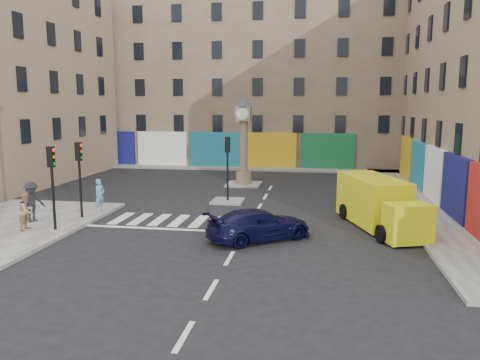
% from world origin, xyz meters
% --- Properties ---
extents(ground, '(120.00, 120.00, 0.00)m').
position_xyz_m(ground, '(0.00, 0.00, 0.00)').
color(ground, black).
rests_on(ground, ground).
extents(sidewalk_right, '(2.60, 30.00, 0.15)m').
position_xyz_m(sidewalk_right, '(8.70, 10.00, 0.07)').
color(sidewalk_right, gray).
rests_on(sidewalk_right, ground).
extents(sidewalk_far, '(32.00, 2.40, 0.15)m').
position_xyz_m(sidewalk_far, '(-4.00, 22.20, 0.07)').
color(sidewalk_far, gray).
rests_on(sidewalk_far, ground).
extents(island_near, '(1.80, 1.80, 0.12)m').
position_xyz_m(island_near, '(-2.00, 8.00, 0.06)').
color(island_near, gray).
rests_on(island_near, ground).
extents(island_far, '(2.40, 2.40, 0.12)m').
position_xyz_m(island_far, '(-2.00, 14.00, 0.06)').
color(island_far, gray).
rests_on(island_far, ground).
extents(building_far, '(32.00, 10.00, 17.00)m').
position_xyz_m(building_far, '(-4.00, 28.00, 8.50)').
color(building_far, '#817256').
rests_on(building_far, ground).
extents(building_left, '(8.00, 20.00, 15.00)m').
position_xyz_m(building_left, '(-19.00, 12.00, 7.50)').
color(building_left, '#877658').
rests_on(building_left, ground).
extents(traffic_light_left_near, '(0.28, 0.22, 3.70)m').
position_xyz_m(traffic_light_left_near, '(-8.30, 0.20, 2.62)').
color(traffic_light_left_near, black).
rests_on(traffic_light_left_near, sidewalk_left).
extents(traffic_light_left_far, '(0.28, 0.22, 3.70)m').
position_xyz_m(traffic_light_left_far, '(-8.30, 2.60, 2.62)').
color(traffic_light_left_far, black).
rests_on(traffic_light_left_far, sidewalk_left).
extents(traffic_light_island, '(0.28, 0.22, 3.70)m').
position_xyz_m(traffic_light_island, '(-2.00, 8.00, 2.59)').
color(traffic_light_island, black).
rests_on(traffic_light_island, island_near).
extents(clock_pillar, '(1.20, 1.20, 6.10)m').
position_xyz_m(clock_pillar, '(-2.00, 14.00, 3.55)').
color(clock_pillar, '#877658').
rests_on(clock_pillar, island_far).
extents(navy_sedan, '(4.74, 4.14, 1.31)m').
position_xyz_m(navy_sedan, '(0.78, 0.61, 0.66)').
color(navy_sedan, black).
rests_on(navy_sedan, ground).
extents(yellow_van, '(3.68, 6.48, 2.26)m').
position_xyz_m(yellow_van, '(5.95, 3.56, 1.12)').
color(yellow_van, yellow).
rests_on(yellow_van, ground).
extents(pedestrian_blue, '(0.58, 0.71, 1.69)m').
position_xyz_m(pedestrian_blue, '(-8.00, 4.00, 1.00)').
color(pedestrian_blue, '#518BBA').
rests_on(pedestrian_blue, sidewalk_left).
extents(pedestrian_tan, '(0.66, 0.83, 1.67)m').
position_xyz_m(pedestrian_tan, '(-9.51, 0.02, 0.98)').
color(pedestrian_tan, '#9A7E5E').
rests_on(pedestrian_tan, sidewalk_left).
extents(pedestrian_dark, '(1.17, 1.43, 1.92)m').
position_xyz_m(pedestrian_dark, '(-10.13, 1.34, 1.11)').
color(pedestrian_dark, black).
rests_on(pedestrian_dark, sidewalk_left).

